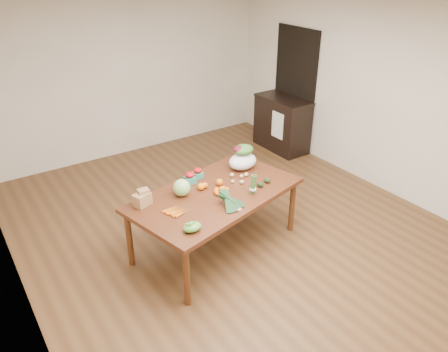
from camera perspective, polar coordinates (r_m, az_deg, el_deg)
floor at (r=5.76m, az=0.80°, el=-6.62°), size 6.00×6.00×0.00m
ceiling at (r=4.79m, az=1.02°, el=21.15°), size 5.00×6.00×0.02m
room_walls at (r=5.12m, az=0.90°, el=5.97°), size 5.02×6.02×2.70m
dining_table at (r=5.21m, az=-1.11°, el=-5.76°), size 2.17×1.52×0.75m
doorway_dark at (r=7.89m, az=9.18°, el=11.14°), size 0.02×1.00×2.10m
cabinet at (r=7.89m, az=7.58°, el=6.80°), size 0.52×1.02×0.94m
dish_towel at (r=7.57m, az=7.00°, el=6.59°), size 0.02×0.28×0.45m
paper_bag at (r=4.81m, az=-10.65°, el=-2.88°), size 0.28×0.25×0.17m
cabbage at (r=4.93m, az=-5.55°, el=-1.53°), size 0.20×0.20×0.20m
strawberry_basket_a at (r=5.21m, az=-4.47°, el=-0.35°), size 0.14×0.14×0.11m
strawberry_basket_b at (r=5.32m, az=-3.43°, el=0.29°), size 0.13×0.13×0.10m
orange_a at (r=5.05m, az=-3.03°, el=-1.39°), size 0.08×0.08×0.08m
orange_b at (r=5.09m, az=-2.51°, el=-1.23°), size 0.07×0.07×0.07m
orange_c at (r=5.14m, az=-0.60°, el=-0.81°), size 0.08×0.08×0.08m
mandarin_cluster at (r=4.98m, az=-0.34°, el=-1.81°), size 0.22×0.22×0.09m
carrots at (r=4.67m, az=-6.29°, el=-4.56°), size 0.26×0.26×0.03m
snap_pea_bag at (r=4.35m, az=-4.18°, el=-6.66°), size 0.19×0.15×0.09m
kale_bunch at (r=4.69m, az=1.12°, el=-3.29°), size 0.40×0.46×0.16m
asparagus_bundle at (r=4.93m, az=3.81°, el=-1.09°), size 0.10×0.13×0.26m
potato_a at (r=5.20m, az=1.14°, el=-0.71°), size 0.05×0.04×0.04m
potato_b at (r=5.19m, az=2.34°, el=-0.78°), size 0.06×0.05×0.05m
potato_c at (r=5.32m, az=2.33°, el=-0.02°), size 0.05×0.05×0.05m
potato_d at (r=5.34m, az=1.04°, el=0.14°), size 0.06×0.05×0.05m
potato_e at (r=5.36m, az=2.92°, el=0.19°), size 0.06×0.05×0.05m
avocado_a at (r=5.13m, az=4.74°, el=-1.12°), size 0.09×0.11×0.06m
avocado_b at (r=5.23m, az=5.64°, el=-0.59°), size 0.08×0.10×0.06m
salad_bag at (r=5.49m, az=2.46°, el=2.32°), size 0.43×0.36×0.29m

